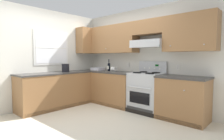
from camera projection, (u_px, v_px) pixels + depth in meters
The scene contains 10 objects.
ground_plane at pixel (87, 118), 3.94m from camera, with size 7.04×7.04×0.00m, color beige.
wall_back at pixel (143, 50), 4.69m from camera, with size 4.68×0.57×2.55m.
wall_left at pixel (56, 56), 5.08m from camera, with size 0.47×4.00×2.55m.
counter_back_run at pixel (128, 90), 4.73m from camera, with size 3.60×0.65×0.91m.
counter_left_run at pixel (55, 90), 4.74m from camera, with size 0.63×1.91×0.91m.
stove at pixel (146, 92), 4.37m from camera, with size 0.76×0.62×1.20m.
wine_bottle at pixel (109, 66), 5.24m from camera, with size 0.07×0.08×0.33m.
bowl at pixel (98, 69), 5.59m from camera, with size 0.36×0.28×0.07m.
bucket at pixel (65, 68), 4.89m from camera, with size 0.21×0.21×0.21m.
paper_towel_roll at pixel (114, 69), 5.14m from camera, with size 0.14×0.13×0.13m.
Camera 1 is at (3.00, -2.49, 1.30)m, focal length 29.48 mm.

